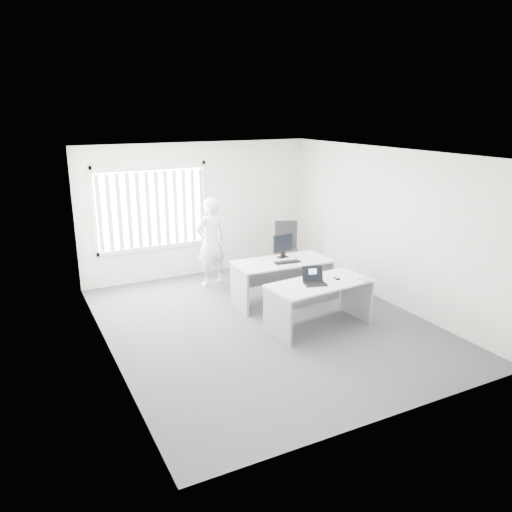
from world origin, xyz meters
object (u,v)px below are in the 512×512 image
desk_near (319,295)px  laptop (315,276)px  desk_far (282,272)px  monitor (283,246)px  office_chair (286,258)px  person (211,242)px

desk_near → laptop: (-0.12, -0.05, 0.35)m
desk_far → monitor: 0.50m
office_chair → laptop: size_ratio=3.33×
desk_far → office_chair: size_ratio=1.56×
desk_near → monitor: monitor is taller
laptop → monitor: monitor is taller
laptop → monitor: (0.26, 1.48, 0.11)m
desk_far → person: bearing=120.9°
laptop → monitor: 1.50m
office_chair → monitor: size_ratio=2.56×
monitor → office_chair: bearing=46.4°
office_chair → laptop: (-1.04, -2.67, 0.55)m
person → laptop: (0.67, -2.76, 0.01)m
desk_near → monitor: bearing=78.9°
desk_near → laptop: bearing=-163.2°
person → desk_far: bearing=107.8°
monitor → person: bearing=115.5°
desk_near → desk_far: size_ratio=0.99×
desk_near → person: 2.84m
person → monitor: 1.58m
desk_far → office_chair: bearing=59.3°
person → office_chair: bearing=166.5°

